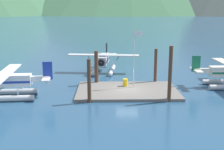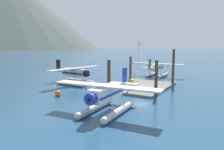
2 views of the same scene
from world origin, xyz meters
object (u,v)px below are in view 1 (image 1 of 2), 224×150
object	(u,v)px
flagpole	(135,52)
fuel_drum	(125,82)
mooring_buoy	(47,76)
seaplane_white_port_aft	(8,84)
seaplane_silver_bow_left	(104,62)

from	to	relation	value
flagpole	fuel_drum	distance (m)	3.84
mooring_buoy	seaplane_white_port_aft	size ratio (longest dim) A/B	0.07
fuel_drum	mooring_buoy	xyz separation A→B (m)	(-10.25, 5.24, -0.36)
flagpole	seaplane_silver_bow_left	bearing A→B (deg)	111.04
seaplane_white_port_aft	seaplane_silver_bow_left	world-z (taller)	same
flagpole	seaplane_silver_bow_left	xyz separation A→B (m)	(-3.68, 9.58, -2.82)
fuel_drum	seaplane_white_port_aft	bearing A→B (deg)	-164.71
mooring_buoy	flagpole	bearing A→B (deg)	-26.90
seaplane_white_port_aft	seaplane_silver_bow_left	bearing A→B (deg)	51.46
seaplane_white_port_aft	seaplane_silver_bow_left	xyz separation A→B (m)	(9.98, 12.53, 0.00)
fuel_drum	seaplane_silver_bow_left	size ratio (longest dim) A/B	0.08
flagpole	mooring_buoy	world-z (taller)	flagpole
seaplane_white_port_aft	fuel_drum	bearing A→B (deg)	15.29
flagpole	mooring_buoy	distance (m)	13.29
seaplane_silver_bow_left	flagpole	bearing A→B (deg)	-68.96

